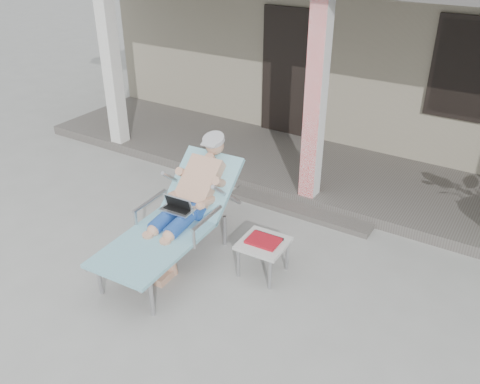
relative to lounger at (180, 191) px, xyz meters
The scene contains 6 objects.
ground 1.15m from the lounger, 21.51° to the right, with size 60.00×60.00×0.00m, color #9E9E99.
house 6.30m from the lounger, 83.16° to the left, with size 10.40×5.40×3.30m.
porch_deck 2.91m from the lounger, 74.64° to the left, with size 10.00×2.00×0.15m, color #605B56.
porch_step 1.90m from the lounger, 64.48° to the left, with size 2.00×0.30×0.07m, color #605B56.
lounger is the anchor object (origin of this frame).
side_table 1.10m from the lounger, ahead, with size 0.51×0.51×0.44m.
Camera 1 is at (2.42, -3.53, 3.52)m, focal length 38.00 mm.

